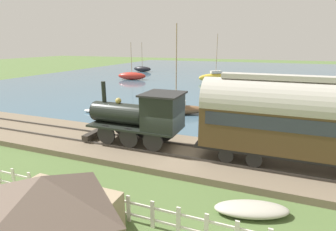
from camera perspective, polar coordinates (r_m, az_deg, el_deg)
name	(u,v)px	position (r m, az deg, el deg)	size (l,w,h in m)	color
ground_plane	(172,157)	(15.21, 0.97, -9.00)	(200.00, 200.00, 0.00)	#516B38
harbor_water	(245,75)	(56.68, 16.46, 8.42)	(80.00, 80.00, 0.01)	#426075
rail_embankment	(174,153)	(15.33, 1.26, -8.07)	(5.20, 56.00, 0.47)	#756651
steam_locomotive	(143,115)	(15.37, -5.56, 0.21)	(2.33, 6.11, 3.61)	black
passenger_coach	(314,119)	(13.80, 29.24, -0.73)	(2.21, 10.81, 4.42)	black
sailboat_red	(132,76)	(47.88, -7.86, 8.55)	(2.79, 5.32, 6.49)	#B72D23
sailboat_yellow	(216,77)	(45.46, 10.33, 8.21)	(4.26, 5.72, 7.82)	gold
sailboat_brown	(176,109)	(23.99, 1.75, 1.52)	(3.25, 5.83, 7.93)	brown
sailboat_black	(142,69)	(61.71, -5.62, 10.07)	(1.66, 4.40, 6.53)	black
rowboat_mid_harbor	(96,111)	(25.37, -15.38, 0.90)	(0.81, 2.67, 0.33)	silver
rowboat_far_out	(222,107)	(26.10, 11.69, 1.75)	(1.96, 1.66, 0.52)	beige
beached_dinghy	(251,209)	(11.00, 17.72, -18.85)	(1.88, 3.00, 0.44)	#B7B2A3
picket_fence	(117,205)	(10.33, -11.02, -18.66)	(0.06, 20.14, 1.06)	silver
foreground_shed	(46,212)	(9.25, -24.95, -18.59)	(3.28, 3.95, 2.56)	#9E896B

